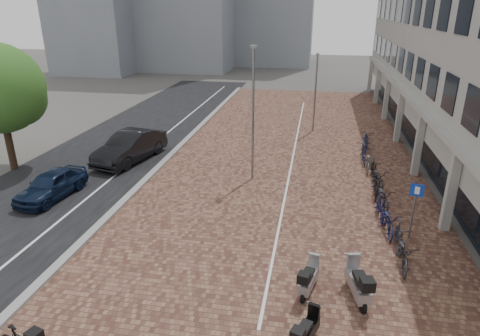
# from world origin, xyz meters

# --- Properties ---
(ground) EXTENTS (140.00, 140.00, 0.00)m
(ground) POSITION_xyz_m (0.00, 0.00, 0.00)
(ground) COLOR #474442
(ground) RESTS_ON ground
(plaza_brick) EXTENTS (14.50, 42.00, 0.04)m
(plaza_brick) POSITION_xyz_m (2.00, 12.00, 0.01)
(plaza_brick) COLOR brown
(plaza_brick) RESTS_ON ground
(street_asphalt) EXTENTS (8.00, 50.00, 0.03)m
(street_asphalt) POSITION_xyz_m (-9.00, 12.00, 0.01)
(street_asphalt) COLOR black
(street_asphalt) RESTS_ON ground
(curb) EXTENTS (0.35, 42.00, 0.14)m
(curb) POSITION_xyz_m (-5.10, 12.00, 0.07)
(curb) COLOR gray
(curb) RESTS_ON ground
(lane_line) EXTENTS (0.12, 44.00, 0.00)m
(lane_line) POSITION_xyz_m (-7.00, 12.00, 0.02)
(lane_line) COLOR white
(lane_line) RESTS_ON street_asphalt
(parking_line) EXTENTS (0.10, 30.00, 0.00)m
(parking_line) POSITION_xyz_m (2.20, 12.00, 0.04)
(parking_line) COLOR white
(parking_line) RESTS_ON plaza_brick
(car_navy) EXTENTS (1.99, 4.05, 1.33)m
(car_navy) POSITION_xyz_m (-8.63, 3.86, 0.66)
(car_navy) COLOR black
(car_navy) RESTS_ON ground
(car_dark) EXTENTS (2.88, 5.46, 1.71)m
(car_dark) POSITION_xyz_m (-7.13, 9.31, 0.86)
(car_dark) COLOR black
(car_dark) RESTS_ON ground
(scooter_front) EXTENTS (0.87, 1.67, 1.10)m
(scooter_front) POSITION_xyz_m (3.50, -0.99, 0.55)
(scooter_front) COLOR #959599
(scooter_front) RESTS_ON ground
(scooter_mid) EXTENTS (0.95, 1.56, 1.03)m
(scooter_mid) POSITION_xyz_m (3.50, -3.31, 0.51)
(scooter_mid) COLOR black
(scooter_mid) RESTS_ON ground
(scooter_back) EXTENTS (0.94, 1.89, 1.24)m
(scooter_back) POSITION_xyz_m (4.99, -1.06, 0.62)
(scooter_back) COLOR gray
(scooter_back) RESTS_ON ground
(parking_sign) EXTENTS (0.48, 0.17, 2.33)m
(parking_sign) POSITION_xyz_m (7.28, 2.98, 1.55)
(parking_sign) COLOR slate
(parking_sign) RESTS_ON ground
(lamp_near) EXTENTS (0.12, 0.12, 6.72)m
(lamp_near) POSITION_xyz_m (0.31, 7.86, 3.36)
(lamp_near) COLOR slate
(lamp_near) RESTS_ON ground
(lamp_far) EXTENTS (0.12, 0.12, 5.47)m
(lamp_far) POSITION_xyz_m (3.25, 17.42, 2.74)
(lamp_far) COLOR slate
(lamp_far) RESTS_ON ground
(street_tree) EXTENTS (4.71, 4.71, 6.85)m
(street_tree) POSITION_xyz_m (-12.89, 6.99, 4.36)
(street_tree) COLOR #382619
(street_tree) RESTS_ON ground
(bike_row) EXTENTS (1.19, 15.80, 1.05)m
(bike_row) POSITION_xyz_m (6.53, 7.90, 0.52)
(bike_row) COLOR #222228
(bike_row) RESTS_ON ground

